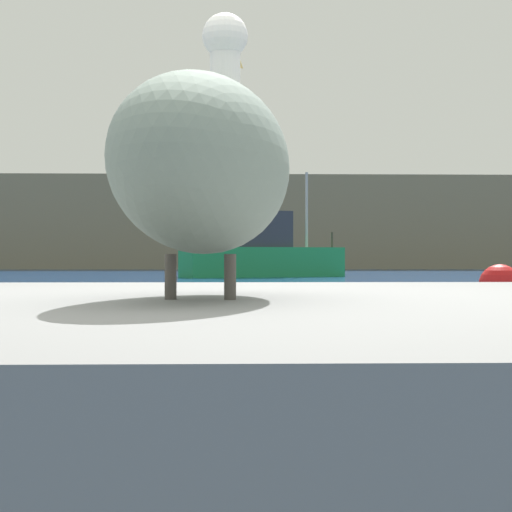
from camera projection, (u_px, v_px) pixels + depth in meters
The scene contains 5 objects.
hillside_backdrop at pixel (228, 226), 67.52m from camera, with size 140.00×17.76×6.33m, color #7F755B.
pier_dock at pixel (204, 468), 2.27m from camera, with size 2.54×2.71×0.87m, color gray.
pelican at pixel (205, 162), 2.28m from camera, with size 0.58×1.24×0.82m.
fishing_boat_green at pixel (262, 254), 39.04m from camera, with size 7.40×4.42×4.69m.
mooring_buoy at pixel (500, 285), 16.85m from camera, with size 0.80×0.80×0.80m, color red.
Camera 1 is at (0.02, -2.68, 0.98)m, focal length 62.29 mm.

